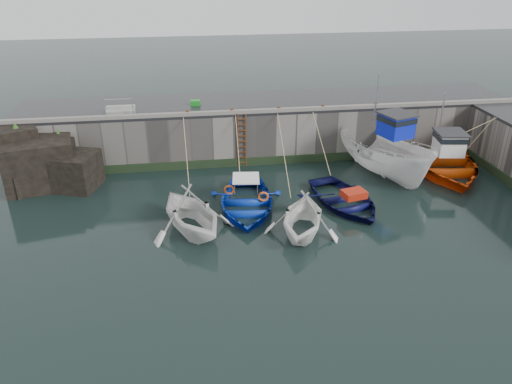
{
  "coord_description": "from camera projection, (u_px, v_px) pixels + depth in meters",
  "views": [
    {
      "loc": [
        -5.13,
        -17.03,
        11.53
      ],
      "look_at": [
        -2.05,
        3.93,
        1.2
      ],
      "focal_mm": 35.0,
      "sensor_mm": 36.0,
      "label": 1
    }
  ],
  "objects": [
    {
      "name": "boat_near_blue",
      "position": [
        246.0,
        208.0,
        24.64
      ],
      "size": [
        4.59,
        5.96,
        1.14
      ],
      "primitive_type": "imported",
      "rotation": [
        0.0,
        0.0,
        -0.12
      ],
      "color": "#0B2FB0",
      "rests_on": "ground"
    },
    {
      "name": "rock_outcrop",
      "position": [
        42.0,
        162.0,
        26.74
      ],
      "size": [
        5.85,
        4.24,
        3.41
      ],
      "color": "black",
      "rests_on": "ground"
    },
    {
      "name": "bollard_d",
      "position": [
        323.0,
        107.0,
        28.9
      ],
      "size": [
        0.18,
        0.18,
        0.28
      ],
      "primitive_type": "cylinder",
      "color": "#3F1E0F",
      "rests_on": "road_back"
    },
    {
      "name": "road_back",
      "position": [
        269.0,
        102.0,
        30.64
      ],
      "size": [
        30.0,
        5.0,
        0.16
      ],
      "primitive_type": "cube",
      "color": "black",
      "rests_on": "quay_back"
    },
    {
      "name": "bollard_c",
      "position": [
        279.0,
        109.0,
        28.57
      ],
      "size": [
        0.18,
        0.18,
        0.28
      ],
      "primitive_type": "cylinder",
      "color": "#3F1E0F",
      "rests_on": "road_back"
    },
    {
      "name": "boat_near_white_rope",
      "position": [
        189.0,
        186.0,
        27.01
      ],
      "size": [
        0.04,
        5.35,
        3.1
      ],
      "primitive_type": null,
      "color": "tan",
      "rests_on": "ground"
    },
    {
      "name": "boat_near_navy_rope",
      "position": [
        322.0,
        172.0,
        28.67
      ],
      "size": [
        0.04,
        4.11,
        3.1
      ],
      "primitive_type": null,
      "color": "tan",
      "rests_on": "ground"
    },
    {
      "name": "ladder",
      "position": [
        242.0,
        141.0,
        28.73
      ],
      "size": [
        0.51,
        0.08,
        3.2
      ],
      "color": "#3F1E0F",
      "rests_on": "ground"
    },
    {
      "name": "boat_far_white",
      "position": [
        385.0,
        155.0,
        27.9
      ],
      "size": [
        4.89,
        7.78,
        5.81
      ],
      "rotation": [
        0.0,
        0.0,
        0.32
      ],
      "color": "silver",
      "rests_on": "ground"
    },
    {
      "name": "kerb_back",
      "position": [
        276.0,
        110.0,
        28.47
      ],
      "size": [
        30.0,
        0.3,
        0.2
      ],
      "primitive_type": "cube",
      "color": "slate",
      "rests_on": "road_back"
    },
    {
      "name": "ground",
      "position": [
        318.0,
        255.0,
        20.87
      ],
      "size": [
        120.0,
        120.0,
        0.0
      ],
      "primitive_type": "plane",
      "color": "black",
      "rests_on": "ground"
    },
    {
      "name": "quay_back",
      "position": [
        269.0,
        127.0,
        31.33
      ],
      "size": [
        30.0,
        5.0,
        3.0
      ],
      "primitive_type": "cube",
      "color": "slate",
      "rests_on": "ground"
    },
    {
      "name": "bollard_b",
      "position": [
        232.0,
        111.0,
        28.21
      ],
      "size": [
        0.18,
        0.18,
        0.28
      ],
      "primitive_type": "cylinder",
      "color": "#3F1E0F",
      "rests_on": "road_back"
    },
    {
      "name": "boat_near_navy",
      "position": [
        344.0,
        204.0,
        25.03
      ],
      "size": [
        4.79,
        5.9,
        1.07
      ],
      "primitive_type": "imported",
      "rotation": [
        0.0,
        0.0,
        0.23
      ],
      "color": "#090B3A",
      "rests_on": "ground"
    },
    {
      "name": "algae_back",
      "position": [
        275.0,
        160.0,
        29.62
      ],
      "size": [
        30.0,
        0.08,
        0.5
      ],
      "primitive_type": "cube",
      "color": "black",
      "rests_on": "ground"
    },
    {
      "name": "boat_near_blacktrim_rope",
      "position": [
        280.0,
        184.0,
        27.26
      ],
      "size": [
        0.04,
        6.14,
        3.1
      ],
      "primitive_type": null,
      "color": "tan",
      "rests_on": "ground"
    },
    {
      "name": "boat_near_blacktrim",
      "position": [
        302.0,
        232.0,
        22.56
      ],
      "size": [
        4.9,
        5.25,
        2.25
      ],
      "primitive_type": "imported",
      "rotation": [
        0.0,
        0.0,
        -0.34
      ],
      "color": "white",
      "rests_on": "ground"
    },
    {
      "name": "boat_near_white",
      "position": [
        192.0,
        231.0,
        22.7
      ],
      "size": [
        5.67,
        6.0,
        2.5
      ],
      "primitive_type": "imported",
      "rotation": [
        0.0,
        0.0,
        0.42
      ],
      "color": "silver",
      "rests_on": "ground"
    },
    {
      "name": "boat_far_orange",
      "position": [
        442.0,
        161.0,
        28.83
      ],
      "size": [
        6.45,
        8.26,
        4.56
      ],
      "rotation": [
        0.0,
        0.0,
        -0.15
      ],
      "color": "#E54A0C",
      "rests_on": "ground"
    },
    {
      "name": "bollard_a",
      "position": [
        188.0,
        113.0,
        27.89
      ],
      "size": [
        0.18,
        0.18,
        0.28
      ],
      "primitive_type": "cylinder",
      "color": "#3F1E0F",
      "rests_on": "road_back"
    },
    {
      "name": "fish_crate",
      "position": [
        196.0,
        103.0,
        29.69
      ],
      "size": [
        0.61,
        0.48,
        0.29
      ],
      "primitive_type": "cube",
      "rotation": [
        0.0,
        0.0,
        -0.14
      ],
      "color": "#198922",
      "rests_on": "road_back"
    },
    {
      "name": "boat_near_blue_rope",
      "position": [
        237.0,
        176.0,
        28.15
      ],
      "size": [
        0.04,
        3.9,
        3.1
      ],
      "primitive_type": null,
      "color": "tan",
      "rests_on": "ground"
    },
    {
      "name": "bollard_e",
      "position": [
        376.0,
        105.0,
        29.32
      ],
      "size": [
        0.18,
        0.18,
        0.28
      ],
      "primitive_type": "cylinder",
      "color": "#3F1E0F",
      "rests_on": "road_back"
    },
    {
      "name": "railing",
      "position": [
        121.0,
        109.0,
        28.26
      ],
      "size": [
        1.6,
        1.05,
        1.0
      ],
      "color": "#A5A8AD",
      "rests_on": "road_back"
    }
  ]
}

